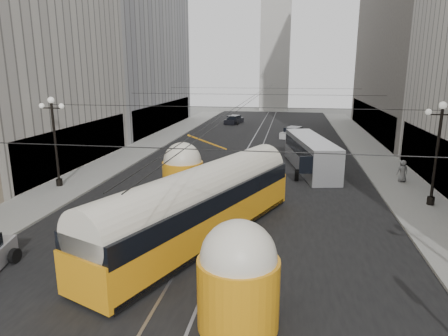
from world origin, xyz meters
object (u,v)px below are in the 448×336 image
(city_bus, at_px, (310,153))
(pedestrian_sidewalk_right, at_px, (403,171))
(streetcar, at_px, (201,205))
(pedestrian_crossing_a, at_px, (84,274))

(city_bus, bearing_deg, pedestrian_sidewalk_right, -25.04)
(streetcar, distance_m, pedestrian_crossing_a, 6.70)
(streetcar, height_order, city_bus, streetcar)
(city_bus, distance_m, pedestrian_sidewalk_right, 7.36)
(streetcar, height_order, pedestrian_crossing_a, streetcar)
(streetcar, xyz_separation_m, city_bus, (5.97, 15.50, -0.32))
(streetcar, distance_m, city_bus, 16.61)
(pedestrian_sidewalk_right, bearing_deg, streetcar, 28.66)
(pedestrian_crossing_a, xyz_separation_m, pedestrian_sidewalk_right, (15.77, 18.23, 0.09))
(streetcar, height_order, pedestrian_sidewalk_right, streetcar)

